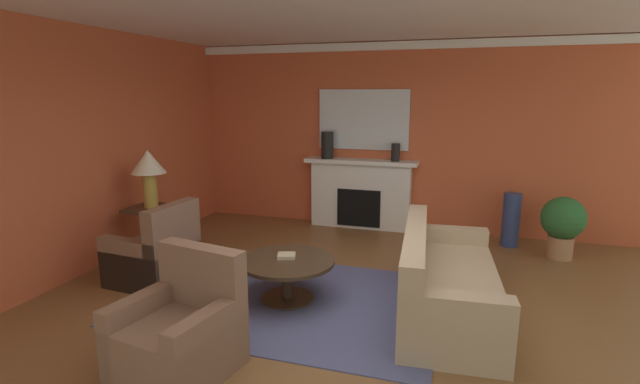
% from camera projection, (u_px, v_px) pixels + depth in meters
% --- Properties ---
extents(ground_plane, '(8.72, 8.72, 0.00)m').
position_uv_depth(ground_plane, '(347.00, 322.00, 4.44)').
color(ground_plane, brown).
extents(wall_fireplace, '(7.31, 0.12, 2.94)m').
position_uv_depth(wall_fireplace, '(400.00, 137.00, 7.32)').
color(wall_fireplace, '#C65633').
rests_on(wall_fireplace, ground_plane).
extents(wall_window, '(0.12, 7.30, 2.94)m').
position_uv_depth(wall_window, '(72.00, 153.00, 5.40)').
color(wall_window, '#C65633').
rests_on(wall_window, ground_plane).
extents(ceiling_panel, '(7.31, 7.30, 0.06)m').
position_uv_depth(ceiling_panel, '(360.00, 0.00, 4.10)').
color(ceiling_panel, white).
extents(crown_moulding, '(7.31, 0.08, 0.12)m').
position_uv_depth(crown_moulding, '(403.00, 45.00, 6.95)').
color(crown_moulding, white).
extents(area_rug, '(3.14, 2.22, 0.01)m').
position_uv_depth(area_rug, '(288.00, 299.00, 4.93)').
color(area_rug, '#4C517A').
rests_on(area_rug, ground_plane).
extents(fireplace, '(1.80, 0.35, 1.12)m').
position_uv_depth(fireplace, '(360.00, 195.00, 7.49)').
color(fireplace, white).
rests_on(fireplace, ground_plane).
extents(mantel_mirror, '(1.45, 0.04, 0.95)m').
position_uv_depth(mantel_mirror, '(363.00, 120.00, 7.35)').
color(mantel_mirror, silver).
extents(sofa, '(1.05, 2.16, 0.85)m').
position_uv_depth(sofa, '(445.00, 285.00, 4.57)').
color(sofa, tan).
rests_on(sofa, ground_plane).
extents(armchair_near_window, '(0.86, 0.86, 0.95)m').
position_uv_depth(armchair_near_window, '(155.00, 256.00, 5.34)').
color(armchair_near_window, brown).
rests_on(armchair_near_window, ground_plane).
extents(armchair_facing_fireplace, '(0.93, 0.93, 0.95)m').
position_uv_depth(armchair_facing_fireplace, '(180.00, 334.00, 3.61)').
color(armchair_facing_fireplace, brown).
rests_on(armchair_facing_fireplace, ground_plane).
extents(coffee_table, '(1.00, 1.00, 0.45)m').
position_uv_depth(coffee_table, '(287.00, 270.00, 4.86)').
color(coffee_table, '#3D2D1E').
rests_on(coffee_table, ground_plane).
extents(side_table, '(0.56, 0.56, 0.70)m').
position_uv_depth(side_table, '(153.00, 229.00, 6.09)').
color(side_table, '#3D2D1E').
rests_on(side_table, ground_plane).
extents(table_lamp, '(0.44, 0.44, 0.75)m').
position_uv_depth(table_lamp, '(148.00, 167.00, 5.92)').
color(table_lamp, '#B28E38').
rests_on(table_lamp, side_table).
extents(vase_mantel_right, '(0.13, 0.13, 0.28)m').
position_uv_depth(vase_mantel_right, '(395.00, 152.00, 7.13)').
color(vase_mantel_right, black).
rests_on(vase_mantel_right, fireplace).
extents(vase_tall_corner, '(0.24, 0.24, 0.78)m').
position_uv_depth(vase_tall_corner, '(511.00, 220.00, 6.58)').
color(vase_tall_corner, navy).
rests_on(vase_tall_corner, ground_plane).
extents(vase_mantel_left, '(0.20, 0.20, 0.43)m').
position_uv_depth(vase_mantel_left, '(327.00, 145.00, 7.43)').
color(vase_mantel_left, black).
rests_on(vase_mantel_left, fireplace).
extents(book_red_cover, '(0.23, 0.21, 0.04)m').
position_uv_depth(book_red_cover, '(286.00, 256.00, 4.89)').
color(book_red_cover, tan).
rests_on(book_red_cover, coffee_table).
extents(potted_plant, '(0.56, 0.56, 0.83)m').
position_uv_depth(potted_plant, '(563.00, 222.00, 6.07)').
color(potted_plant, '#A8754C').
rests_on(potted_plant, ground_plane).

